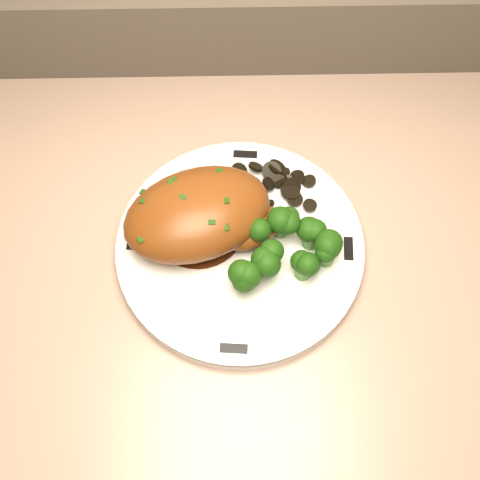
{
  "coord_description": "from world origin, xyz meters",
  "views": [
    {
      "loc": [
        -0.07,
        1.39,
        1.49
      ],
      "look_at": [
        -0.07,
        1.7,
        0.87
      ],
      "focal_mm": 45.0,
      "sensor_mm": 36.0,
      "label": 1
    }
  ],
  "objects_px": {
    "counter": "(460,366)",
    "plate": "(240,248)",
    "broccoli_florets": "(285,249)",
    "chicken_breast": "(203,215)"
  },
  "relations": [
    {
      "from": "counter",
      "to": "chicken_breast",
      "type": "distance_m",
      "value": 0.64
    },
    {
      "from": "chicken_breast",
      "to": "broccoli_florets",
      "type": "distance_m",
      "value": 0.1
    },
    {
      "from": "plate",
      "to": "counter",
      "type": "bearing_deg",
      "value": -4.64
    },
    {
      "from": "counter",
      "to": "broccoli_florets",
      "type": "bearing_deg",
      "value": 177.84
    },
    {
      "from": "plate",
      "to": "chicken_breast",
      "type": "height_order",
      "value": "chicken_breast"
    },
    {
      "from": "broccoli_florets",
      "to": "chicken_breast",
      "type": "bearing_deg",
      "value": 156.4
    },
    {
      "from": "chicken_breast",
      "to": "broccoli_florets",
      "type": "height_order",
      "value": "chicken_breast"
    },
    {
      "from": "counter",
      "to": "plate",
      "type": "bearing_deg",
      "value": 175.36
    },
    {
      "from": "counter",
      "to": "chicken_breast",
      "type": "height_order",
      "value": "counter"
    },
    {
      "from": "plate",
      "to": "broccoli_florets",
      "type": "height_order",
      "value": "broccoli_florets"
    }
  ]
}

